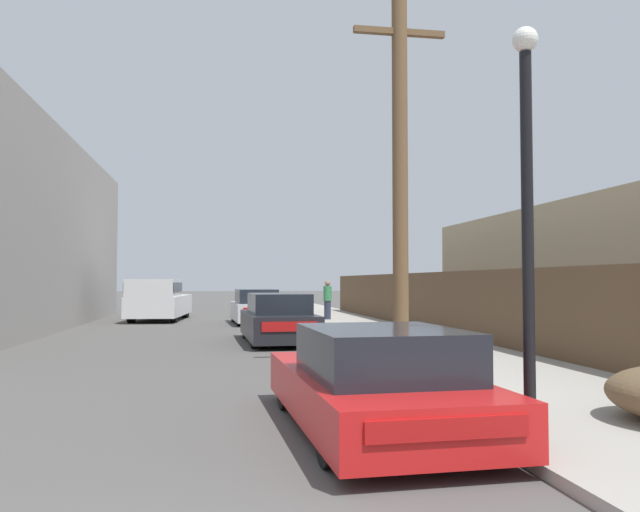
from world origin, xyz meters
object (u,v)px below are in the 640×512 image
object	(u,v)px
parked_sports_car_red	(376,383)
utility_pole	(400,173)
discarded_fridge	(455,368)
car_parked_far	(256,308)
pickup_truck	(158,300)
car_parked_mid	(278,320)
street_lamp	(527,195)
pedestrian	(327,300)

from	to	relation	value
parked_sports_car_red	utility_pole	world-z (taller)	utility_pole
discarded_fridge	car_parked_far	size ratio (longest dim) A/B	0.41
discarded_fridge	pickup_truck	distance (m)	20.26
discarded_fridge	parked_sports_car_red	bearing A→B (deg)	-118.30
pickup_truck	utility_pole	size ratio (longest dim) A/B	0.81
utility_pole	parked_sports_car_red	bearing A→B (deg)	-110.32
car_parked_mid	car_parked_far	distance (m)	7.97
street_lamp	pedestrian	bearing A→B (deg)	85.70
car_parked_far	street_lamp	world-z (taller)	street_lamp
discarded_fridge	utility_pole	world-z (taller)	utility_pole
discarded_fridge	pedestrian	bearing A→B (deg)	102.52
discarded_fridge	street_lamp	bearing A→B (deg)	-79.31
car_parked_mid	pedestrian	size ratio (longest dim) A/B	2.84
pickup_truck	car_parked_mid	bearing A→B (deg)	116.61
car_parked_far	pedestrian	bearing A→B (deg)	6.01
parked_sports_car_red	pedestrian	bearing A→B (deg)	79.19
parked_sports_car_red	utility_pole	bearing A→B (deg)	67.31
street_lamp	pickup_truck	bearing A→B (deg)	104.25
discarded_fridge	pedestrian	xyz separation A→B (m)	(1.23, 17.32, 0.48)
car_parked_mid	pickup_truck	xyz separation A→B (m)	(-4.20, 10.50, 0.27)
parked_sports_car_red	car_parked_mid	xyz separation A→B (m)	(-0.11, 10.47, 0.09)
pickup_truck	pedestrian	size ratio (longest dim) A/B	3.55
utility_pole	street_lamp	xyz separation A→B (m)	(-0.34, -5.54, -1.20)
parked_sports_car_red	street_lamp	size ratio (longest dim) A/B	1.05
discarded_fridge	car_parked_mid	size ratio (longest dim) A/B	0.38
discarded_fridge	car_parked_mid	xyz separation A→B (m)	(-1.68, 8.88, 0.17)
car_parked_mid	utility_pole	size ratio (longest dim) A/B	0.65
car_parked_mid	pedestrian	distance (m)	8.93
car_parked_mid	pickup_truck	bearing A→B (deg)	109.99
utility_pole	pedestrian	distance (m)	14.81
car_parked_far	pickup_truck	distance (m)	4.80
car_parked_mid	utility_pole	bearing A→B (deg)	-75.78
car_parked_mid	pickup_truck	size ratio (longest dim) A/B	0.80
parked_sports_car_red	car_parked_far	distance (m)	18.43
pickup_truck	pedestrian	xyz separation A→B (m)	(7.11, -2.06, 0.04)
car_parked_far	pedestrian	xyz separation A→B (m)	(3.04, 0.47, 0.30)
discarded_fridge	pickup_truck	xyz separation A→B (m)	(-5.89, 19.38, 0.44)
pickup_truck	street_lamp	xyz separation A→B (m)	(5.61, -22.08, 1.67)
car_parked_mid	street_lamp	world-z (taller)	street_lamp
car_parked_mid	car_parked_far	world-z (taller)	car_parked_far
parked_sports_car_red	utility_pole	size ratio (longest dim) A/B	0.62
utility_pole	pickup_truck	bearing A→B (deg)	109.76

